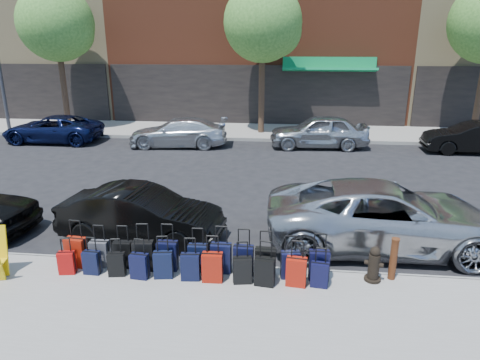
# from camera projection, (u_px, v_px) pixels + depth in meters

# --- Properties ---
(ground) EXTENTS (120.00, 120.00, 0.00)m
(ground) POSITION_uv_depth(u_px,v_px,m) (226.00, 197.00, 13.37)
(ground) COLOR black
(ground) RESTS_ON ground
(sidewalk_near) EXTENTS (60.00, 4.00, 0.15)m
(sidewalk_near) POSITION_uv_depth(u_px,v_px,m) (173.00, 326.00, 7.20)
(sidewalk_near) COLOR gray
(sidewalk_near) RESTS_ON ground
(sidewalk_far) EXTENTS (60.00, 4.00, 0.15)m
(sidewalk_far) POSITION_uv_depth(u_px,v_px,m) (252.00, 131.00, 22.80)
(sidewalk_far) COLOR gray
(sidewalk_far) RESTS_ON ground
(curb_near) EXTENTS (60.00, 0.08, 0.15)m
(curb_near) POSITION_uv_depth(u_px,v_px,m) (198.00, 267.00, 9.11)
(curb_near) COLOR gray
(curb_near) RESTS_ON ground
(curb_far) EXTENTS (60.00, 0.08, 0.15)m
(curb_far) POSITION_uv_depth(u_px,v_px,m) (249.00, 140.00, 20.89)
(curb_far) COLOR gray
(curb_far) RESTS_ON ground
(tree_left) EXTENTS (3.80, 3.80, 7.27)m
(tree_left) POSITION_uv_depth(u_px,v_px,m) (59.00, 26.00, 21.69)
(tree_left) COLOR black
(tree_left) RESTS_ON sidewalk_far
(tree_center) EXTENTS (3.80, 3.80, 7.27)m
(tree_center) POSITION_uv_depth(u_px,v_px,m) (266.00, 25.00, 20.62)
(tree_center) COLOR black
(tree_center) RESTS_ON sidewalk_far
(suitcase_front_0) EXTENTS (0.44, 0.27, 1.02)m
(suitcase_front_0) POSITION_uv_depth(u_px,v_px,m) (76.00, 252.00, 8.91)
(suitcase_front_0) COLOR maroon
(suitcase_front_0) RESTS_ON sidewalk_near
(suitcase_front_1) EXTENTS (0.38, 0.21, 0.91)m
(suitcase_front_1) POSITION_uv_depth(u_px,v_px,m) (100.00, 254.00, 8.91)
(suitcase_front_1) COLOR #3D3E43
(suitcase_front_1) RESTS_ON sidewalk_near
(suitcase_front_2) EXTENTS (0.38, 0.22, 0.91)m
(suitcase_front_2) POSITION_uv_depth(u_px,v_px,m) (123.00, 254.00, 8.89)
(suitcase_front_2) COLOR black
(suitcase_front_2) RESTS_ON sidewalk_near
(suitcase_front_3) EXTENTS (0.44, 0.27, 1.00)m
(suitcase_front_3) POSITION_uv_depth(u_px,v_px,m) (143.00, 255.00, 8.77)
(suitcase_front_3) COLOR black
(suitcase_front_3) RESTS_ON sidewalk_near
(suitcase_front_4) EXTENTS (0.41, 0.23, 0.99)m
(suitcase_front_4) POSITION_uv_depth(u_px,v_px,m) (168.00, 255.00, 8.78)
(suitcase_front_4) COLOR black
(suitcase_front_4) RESTS_ON sidewalk_near
(suitcase_front_5) EXTENTS (0.39, 0.23, 0.93)m
(suitcase_front_5) POSITION_uv_depth(u_px,v_px,m) (198.00, 258.00, 8.72)
(suitcase_front_5) COLOR black
(suitcase_front_5) RESTS_ON sidewalk_near
(suitcase_front_6) EXTENTS (0.41, 0.23, 0.99)m
(suitcase_front_6) POSITION_uv_depth(u_px,v_px,m) (221.00, 258.00, 8.68)
(suitcase_front_6) COLOR black
(suitcase_front_6) RESTS_ON sidewalk_near
(suitcase_front_7) EXTENTS (0.40, 0.22, 0.96)m
(suitcase_front_7) POSITION_uv_depth(u_px,v_px,m) (243.00, 260.00, 8.63)
(suitcase_front_7) COLOR black
(suitcase_front_7) RESTS_ON sidewalk_near
(suitcase_front_8) EXTENTS (0.40, 0.22, 0.97)m
(suitcase_front_8) POSITION_uv_depth(u_px,v_px,m) (265.00, 262.00, 8.51)
(suitcase_front_8) COLOR black
(suitcase_front_8) RESTS_ON sidewalk_near
(suitcase_front_9) EXTENTS (0.39, 0.25, 0.89)m
(suitcase_front_9) POSITION_uv_depth(u_px,v_px,m) (290.00, 265.00, 8.48)
(suitcase_front_9) COLOR black
(suitcase_front_9) RESTS_ON sidewalk_near
(suitcase_front_10) EXTENTS (0.40, 0.22, 0.96)m
(suitcase_front_10) POSITION_uv_depth(u_px,v_px,m) (319.00, 265.00, 8.43)
(suitcase_front_10) COLOR black
(suitcase_front_10) RESTS_ON sidewalk_near
(suitcase_back_0) EXTENTS (0.34, 0.23, 0.76)m
(suitcase_back_0) POSITION_uv_depth(u_px,v_px,m) (67.00, 263.00, 8.64)
(suitcase_back_0) COLOR #A10B0A
(suitcase_back_0) RESTS_ON sidewalk_near
(suitcase_back_1) EXTENTS (0.34, 0.21, 0.78)m
(suitcase_back_1) POSITION_uv_depth(u_px,v_px,m) (92.00, 262.00, 8.64)
(suitcase_back_1) COLOR black
(suitcase_back_1) RESTS_ON sidewalk_near
(suitcase_back_2) EXTENTS (0.35, 0.24, 0.79)m
(suitcase_back_2) POSITION_uv_depth(u_px,v_px,m) (117.00, 264.00, 8.57)
(suitcase_back_2) COLOR black
(suitcase_back_2) RESTS_ON sidewalk_near
(suitcase_back_3) EXTENTS (0.36, 0.23, 0.83)m
(suitcase_back_3) POSITION_uv_depth(u_px,v_px,m) (139.00, 266.00, 8.47)
(suitcase_back_3) COLOR black
(suitcase_back_3) RESTS_ON sidewalk_near
(suitcase_back_4) EXTENTS (0.40, 0.27, 0.88)m
(suitcase_back_4) POSITION_uv_depth(u_px,v_px,m) (163.00, 265.00, 8.49)
(suitcase_back_4) COLOR black
(suitcase_back_4) RESTS_ON sidewalk_near
(suitcase_back_5) EXTENTS (0.38, 0.24, 0.87)m
(suitcase_back_5) POSITION_uv_depth(u_px,v_px,m) (190.00, 267.00, 8.41)
(suitcase_back_5) COLOR black
(suitcase_back_5) RESTS_ON sidewalk_near
(suitcase_back_6) EXTENTS (0.40, 0.24, 0.95)m
(suitcase_back_6) POSITION_uv_depth(u_px,v_px,m) (212.00, 267.00, 8.35)
(suitcase_back_6) COLOR maroon
(suitcase_back_6) RESTS_ON sidewalk_near
(suitcase_back_7) EXTENTS (0.39, 0.26, 0.85)m
(suitcase_back_7) POSITION_uv_depth(u_px,v_px,m) (242.00, 270.00, 8.31)
(suitcase_back_7) COLOR black
(suitcase_back_7) RESTS_ON sidewalk_near
(suitcase_back_8) EXTENTS (0.41, 0.27, 0.91)m
(suitcase_back_8) POSITION_uv_depth(u_px,v_px,m) (265.00, 271.00, 8.22)
(suitcase_back_8) COLOR black
(suitcase_back_8) RESTS_ON sidewalk_near
(suitcase_back_9) EXTENTS (0.41, 0.27, 0.92)m
(suitcase_back_9) POSITION_uv_depth(u_px,v_px,m) (296.00, 272.00, 8.21)
(suitcase_back_9) COLOR #9D160A
(suitcase_back_9) RESTS_ON sidewalk_near
(suitcase_back_10) EXTENTS (0.35, 0.23, 0.79)m
(suitcase_back_10) POSITION_uv_depth(u_px,v_px,m) (319.00, 275.00, 8.18)
(suitcase_back_10) COLOR black
(suitcase_back_10) RESTS_ON sidewalk_near
(fire_hydrant) EXTENTS (0.37, 0.33, 0.73)m
(fire_hydrant) POSITION_uv_depth(u_px,v_px,m) (374.00, 265.00, 8.35)
(fire_hydrant) COLOR black
(fire_hydrant) RESTS_ON sidewalk_near
(bollard) EXTENTS (0.16, 0.16, 0.88)m
(bollard) POSITION_uv_depth(u_px,v_px,m) (393.00, 258.00, 8.37)
(bollard) COLOR #38190C
(bollard) RESTS_ON sidewalk_near
(car_near_1) EXTENTS (4.07, 1.78, 1.30)m
(car_near_1) POSITION_uv_depth(u_px,v_px,m) (141.00, 214.00, 10.36)
(car_near_1) COLOR black
(car_near_1) RESTS_ON ground
(car_near_2) EXTENTS (5.52, 2.58, 1.53)m
(car_near_2) POSITION_uv_depth(u_px,v_px,m) (385.00, 216.00, 9.99)
(car_near_2) COLOR #B4B7BC
(car_near_2) RESTS_ON ground
(car_far_0) EXTENTS (4.61, 2.14, 1.28)m
(car_far_0) POSITION_uv_depth(u_px,v_px,m) (53.00, 129.00, 20.53)
(car_far_0) COLOR #0C1337
(car_far_0) RESTS_ON ground
(car_far_1) EXTENTS (4.62, 2.17, 1.30)m
(car_far_1) POSITION_uv_depth(u_px,v_px,m) (178.00, 132.00, 19.68)
(car_far_1) COLOR silver
(car_far_1) RESTS_ON ground
(car_far_2) EXTENTS (4.50, 2.01, 1.50)m
(car_far_2) POSITION_uv_depth(u_px,v_px,m) (319.00, 131.00, 19.43)
(car_far_2) COLOR #ACAFB3
(car_far_2) RESTS_ON ground
(car_far_3) EXTENTS (4.13, 1.53, 1.35)m
(car_far_3) POSITION_uv_depth(u_px,v_px,m) (473.00, 138.00, 18.48)
(car_far_3) COLOR black
(car_far_3) RESTS_ON ground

